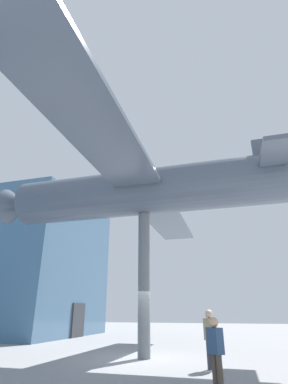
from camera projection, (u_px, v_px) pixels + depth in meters
ground_plane at (144, 359)px, 11.64m from camera, size 80.00×80.00×0.00m
glass_pavilion_right at (23, 266)px, 24.59m from camera, size 10.58×10.66×10.92m
support_pylon_central at (144, 280)px, 12.74m from camera, size 0.51×0.51×5.91m
suspended_airplane at (138, 193)px, 14.34m from camera, size 19.79×14.50×3.05m
visitor_person at (210, 334)px, 9.79m from camera, size 0.27×0.40×1.78m
visitor_second at (216, 348)px, 7.23m from camera, size 0.45×0.43×1.58m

